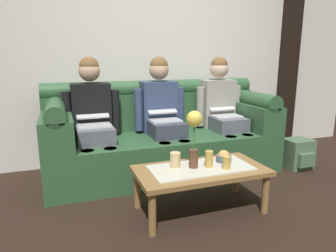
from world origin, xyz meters
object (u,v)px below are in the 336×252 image
Objects in this scene: person_left at (93,115)px; person_middle at (162,111)px; cup_near_right at (209,159)px; backpack_right at (298,154)px; snack_bowl at (224,157)px; person_right at (222,107)px; cup_near_left at (175,160)px; flower_vase at (194,130)px; couch at (162,137)px; cup_far_center at (227,163)px; coffee_table at (201,173)px.

person_left and person_middle have the same top height.
cup_near_right is 0.39× the size of backpack_right.
person_right is at bearing 61.98° from snack_bowl.
backpack_right is at bearing 15.04° from cup_near_left.
person_middle is 1.60m from backpack_right.
snack_bowl is at bearing -118.02° from person_right.
snack_bowl is (0.29, 0.04, -0.26)m from flower_vase.
cup_near_left is at bearing 177.64° from snack_bowl.
couch is at bearing 93.67° from cup_near_right.
person_middle reaches higher than cup_near_right.
person_left is at bearing -180.00° from person_right.
cup_far_center is 1.43m from backpack_right.
snack_bowl is at bearing -43.73° from person_left.
backpack_right is at bearing 25.44° from cup_far_center.
backpack_right is (1.39, 0.52, -0.27)m from cup_near_right.
person_right is 1.06m from snack_bowl.
couch is 1.08m from cup_far_center.
cup_near_right is at bearing 143.04° from cup_far_center.
couch is 0.92m from cup_near_left.
coffee_table is 8.70× the size of cup_near_left.
cup_near_right is at bearing -86.33° from couch.
couch is 0.77m from person_left.
couch is 0.94m from snack_bowl.
cup_far_center is (-0.54, -1.06, -0.24)m from person_right.
cup_near_right is at bearing -51.35° from person_left.
person_right is at bearing -0.33° from couch.
person_right is (0.72, 0.00, -0.00)m from person_middle.
backpack_right is at bearing 19.46° from coffee_table.
person_middle is 1.18× the size of coffee_table.
couch is at bearing 104.32° from snack_bowl.
snack_bowl is at bearing 13.06° from coffee_table.
couch is 20.17× the size of cup_near_left.
cup_near_right is (-0.65, -0.98, -0.23)m from person_right.
cup_far_center is (0.17, -1.06, -0.24)m from person_middle.
person_middle is at bearing 77.99° from cup_near_left.
person_left is 1.15m from flower_vase.
cup_near_left is at bearing 155.34° from cup_far_center.
coffee_table is (0.00, -0.96, -0.34)m from person_middle.
coffee_table is at bearing -166.94° from snack_bowl.
flower_vase is at bearing -93.50° from person_middle.
cup_far_center is at bearing -80.72° from person_middle.
person_left is at bearing 128.65° from cup_near_right.
person_middle is 12.50× the size of cup_far_center.
person_left is 10.30× the size of cup_near_left.
coffee_table is at bearing 169.00° from cup_near_right.
person_middle is 2.71× the size of flower_vase.
couch reaches higher than backpack_right.
cup_far_center is at bearing -25.38° from flower_vase.
couch reaches higher than coffee_table.
person_left is 1.25m from coffee_table.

